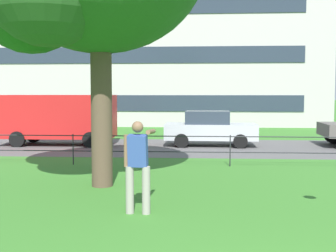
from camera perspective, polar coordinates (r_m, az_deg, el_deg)
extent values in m
cube|color=#565454|center=(18.92, 6.98, -2.78)|extent=(80.00, 6.35, 0.01)
cylinder|color=#232328|center=(14.60, -12.20, -2.98)|extent=(0.04, 0.04, 1.00)
cylinder|color=#232328|center=(14.07, 8.06, -3.19)|extent=(0.04, 0.04, 1.00)
cylinder|color=#232328|center=(14.07, 8.06, -3.40)|extent=(30.36, 0.03, 0.03)
cylinder|color=#232328|center=(14.01, 8.08, -1.37)|extent=(30.36, 0.03, 0.03)
cylinder|color=brown|center=(10.99, -8.62, 2.75)|extent=(0.52, 0.52, 4.07)
cylinder|color=gray|center=(8.58, -4.98, -8.24)|extent=(0.16, 0.16, 0.92)
cylinder|color=gray|center=(8.52, -2.86, -8.33)|extent=(0.16, 0.16, 0.92)
cube|color=#334C99|center=(8.42, -3.95, -3.20)|extent=(0.38, 0.32, 0.63)
sphere|color=brown|center=(8.37, -3.96, -0.12)|extent=(0.22, 0.22, 0.22)
cylinder|color=brown|center=(8.64, -2.24, -0.74)|extent=(0.13, 0.63, 0.12)
cylinder|color=brown|center=(8.47, -5.44, -3.21)|extent=(0.09, 0.09, 0.62)
cube|color=red|center=(20.31, -14.07, 1.24)|extent=(5.01, 1.98, 1.90)
cube|color=#283342|center=(19.76, -8.57, 2.21)|extent=(0.13, 1.67, 0.76)
cylinder|color=black|center=(20.82, -8.77, -1.23)|extent=(0.68, 0.24, 0.68)
cylinder|color=black|center=(19.01, -10.02, -1.76)|extent=(0.68, 0.24, 0.68)
cylinder|color=black|center=(21.75, -17.02, -1.13)|extent=(0.68, 0.24, 0.68)
cylinder|color=black|center=(20.04, -18.93, -1.62)|extent=(0.68, 0.24, 0.68)
cube|color=#B7BABF|center=(19.44, 5.56, -0.70)|extent=(4.04, 1.80, 0.68)
cube|color=#2D3847|center=(19.39, 5.13, 1.13)|extent=(1.94, 1.57, 0.56)
cylinder|color=black|center=(20.32, 9.05, -1.48)|extent=(0.60, 0.22, 0.60)
cylinder|color=black|center=(18.71, 9.36, -1.97)|extent=(0.60, 0.22, 0.60)
cylinder|color=black|center=(20.31, 2.04, -1.43)|extent=(0.60, 0.22, 0.60)
cylinder|color=black|center=(18.70, 1.76, -1.92)|extent=(0.60, 0.22, 0.60)
cylinder|color=black|center=(21.59, 20.74, -0.97)|extent=(0.91, 0.33, 0.90)
cube|color=#B7B2AD|center=(35.61, -1.69, 11.08)|extent=(24.96, 10.67, 13.08)
cube|color=#283342|center=(30.03, -2.67, 2.97)|extent=(20.97, 0.06, 1.10)
cube|color=#283342|center=(30.14, -2.69, 9.19)|extent=(20.97, 0.06, 1.10)
cube|color=#283342|center=(30.59, -2.71, 15.30)|extent=(20.97, 0.06, 1.10)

